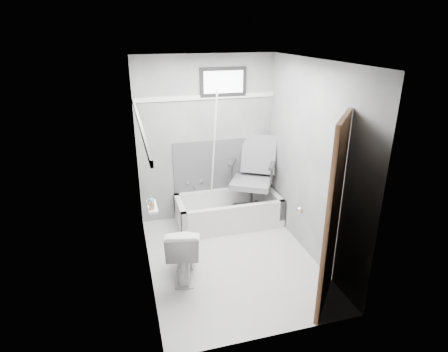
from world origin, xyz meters
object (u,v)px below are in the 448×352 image
object	(u,v)px
office_chair	(251,177)
soap_bottle_a	(152,204)
toilet	(184,250)
door	(374,228)
soap_bottle_b	(150,199)
bathtub	(228,210)

from	to	relation	value
office_chair	soap_bottle_a	size ratio (longest dim) A/B	10.34
toilet	door	size ratio (longest dim) A/B	0.34
office_chair	soap_bottle_a	xyz separation A→B (m)	(-1.52, -1.10, 0.27)
toilet	soap_bottle_a	xyz separation A→B (m)	(-0.32, -0.01, 0.63)
soap_bottle_a	soap_bottle_b	xyz separation A→B (m)	(0.00, 0.14, -0.01)
door	soap_bottle_a	size ratio (longest dim) A/B	18.11
bathtub	soap_bottle_a	bearing A→B (deg)	-137.33
door	soap_bottle_b	bearing A→B (deg)	146.48
door	office_chair	bearing A→B (deg)	100.13
office_chair	toilet	xyz separation A→B (m)	(-1.20, -1.09, -0.35)
bathtub	door	xyz separation A→B (m)	(0.75, -2.21, 0.79)
bathtub	toilet	world-z (taller)	toilet
door	soap_bottle_a	xyz separation A→B (m)	(-1.92, 1.13, -0.03)
toilet	soap_bottle_a	size ratio (longest dim) A/B	6.22
office_chair	soap_bottle_b	bearing A→B (deg)	-118.40
office_chair	toilet	bearing A→B (deg)	-108.41
toilet	soap_bottle_a	world-z (taller)	soap_bottle_a
bathtub	soap_bottle_a	xyz separation A→B (m)	(-1.17, -1.08, 0.76)
bathtub	door	bearing A→B (deg)	-71.25
soap_bottle_a	bathtub	bearing A→B (deg)	42.67
toilet	soap_bottle_a	distance (m)	0.71
soap_bottle_a	office_chair	bearing A→B (deg)	35.84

